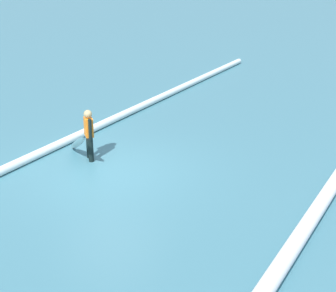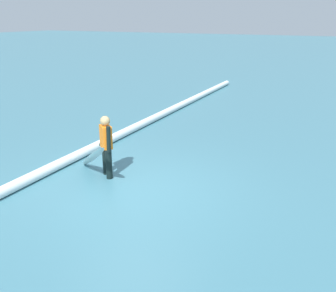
% 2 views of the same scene
% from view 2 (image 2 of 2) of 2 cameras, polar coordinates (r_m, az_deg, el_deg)
% --- Properties ---
extents(ground_plane, '(145.46, 145.46, 0.00)m').
position_cam_2_polar(ground_plane, '(8.14, -5.22, -6.40)').
color(ground_plane, teal).
extents(surfer, '(0.37, 0.51, 1.40)m').
position_cam_2_polar(surfer, '(8.58, -9.15, 0.42)').
color(surfer, black).
rests_on(surfer, ground_plane).
extents(surfboard, '(1.39, 1.65, 1.05)m').
position_cam_2_polar(surfboard, '(8.60, -11.12, -1.60)').
color(surfboard, white).
rests_on(surfboard, ground_plane).
extents(wave_crest_foreground, '(23.36, 1.00, 0.23)m').
position_cam_2_polar(wave_crest_foreground, '(10.53, -10.70, -0.06)').
color(wave_crest_foreground, white).
rests_on(wave_crest_foreground, ground_plane).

